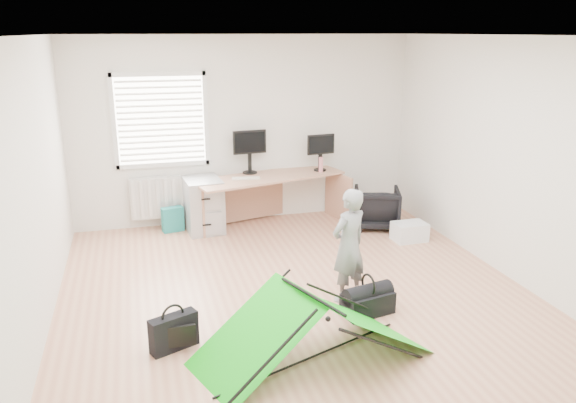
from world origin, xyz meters
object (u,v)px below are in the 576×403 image
object	(u,v)px
monitor_left	(250,158)
filing_cabinet	(203,205)
office_chair	(377,208)
person	(349,246)
laptop_bag	(174,332)
thermos	(321,165)
storage_crate	(410,232)
monitor_right	(320,157)
kite	(312,328)
duffel_bag	(368,303)
desk	(269,200)

from	to	relation	value
monitor_left	filing_cabinet	bearing A→B (deg)	-169.54
office_chair	person	world-z (taller)	person
monitor_left	laptop_bag	size ratio (longest dim) A/B	1.11
filing_cabinet	thermos	size ratio (longest dim) A/B	3.41
storage_crate	laptop_bag	world-z (taller)	laptop_bag
thermos	monitor_right	bearing A→B (deg)	78.12
laptop_bag	filing_cabinet	bearing A→B (deg)	54.76
monitor_right	storage_crate	bearing A→B (deg)	-60.87
thermos	person	bearing A→B (deg)	-102.27
filing_cabinet	thermos	distance (m)	1.81
monitor_left	kite	distance (m)	3.84
thermos	filing_cabinet	bearing A→B (deg)	179.61
person	duffel_bag	world-z (taller)	person
thermos	kite	distance (m)	3.82
storage_crate	laptop_bag	size ratio (longest dim) A/B	1.01
storage_crate	filing_cabinet	bearing A→B (deg)	156.39
monitor_right	laptop_bag	world-z (taller)	monitor_right
monitor_left	monitor_right	xyz separation A→B (m)	(1.04, -0.12, -0.03)
thermos	laptop_bag	world-z (taller)	thermos
desk	office_chair	xyz separation A→B (m)	(1.48, -0.51, -0.08)
person	laptop_bag	world-z (taller)	person
monitor_left	laptop_bag	xyz separation A→B (m)	(-1.39, -3.29, -0.81)
office_chair	laptop_bag	bearing A→B (deg)	59.30
desk	kite	distance (m)	3.58
filing_cabinet	storage_crate	distance (m)	2.90
kite	laptop_bag	size ratio (longest dim) A/B	4.44
thermos	person	world-z (taller)	person
monitor_right	storage_crate	distance (m)	1.73
office_chair	kite	size ratio (longest dim) A/B	0.33
desk	office_chair	distance (m)	1.57
office_chair	monitor_left	bearing A→B (deg)	-3.43
storage_crate	laptop_bag	xyz separation A→B (m)	(-3.31, -1.93, 0.04)
thermos	duffel_bag	world-z (taller)	thermos
thermos	laptop_bag	size ratio (longest dim) A/B	0.51
filing_cabinet	duffel_bag	size ratio (longest dim) A/B	1.48
monitor_left	person	size ratio (longest dim) A/B	0.40
laptop_bag	office_chair	bearing A→B (deg)	16.34
office_chair	kite	world-z (taller)	kite
kite	duffel_bag	bearing A→B (deg)	17.87
monitor_right	monitor_left	bearing A→B (deg)	166.90
desk	monitor_left	bearing A→B (deg)	121.12
duffel_bag	person	bearing A→B (deg)	92.37
laptop_bag	duffel_bag	distance (m)	1.94
storage_crate	monitor_right	bearing A→B (deg)	125.47
thermos	kite	bearing A→B (deg)	-109.69
laptop_bag	duffel_bag	size ratio (longest dim) A/B	0.85
monitor_left	thermos	bearing A→B (deg)	-16.96
duffel_bag	thermos	bearing A→B (deg)	68.92
monitor_right	duffel_bag	distance (m)	3.16
person	duffel_bag	distance (m)	0.61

